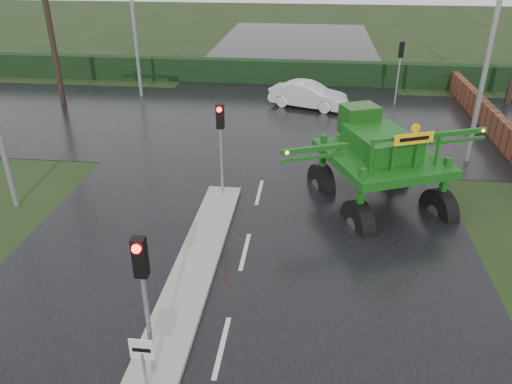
# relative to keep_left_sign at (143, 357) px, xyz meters

# --- Properties ---
(ground) EXTENTS (140.00, 140.00, 0.00)m
(ground) POSITION_rel_keep_left_sign_xyz_m (1.30, 1.50, -1.06)
(ground) COLOR black
(ground) RESTS_ON ground
(road_main) EXTENTS (14.00, 80.00, 0.02)m
(road_main) POSITION_rel_keep_left_sign_xyz_m (1.30, 11.50, -1.05)
(road_main) COLOR black
(road_main) RESTS_ON ground
(road_cross) EXTENTS (80.00, 12.00, 0.02)m
(road_cross) POSITION_rel_keep_left_sign_xyz_m (1.30, 17.50, -1.05)
(road_cross) COLOR black
(road_cross) RESTS_ON ground
(median_island) EXTENTS (1.20, 10.00, 0.16)m
(median_island) POSITION_rel_keep_left_sign_xyz_m (0.00, 4.50, -0.97)
(median_island) COLOR gray
(median_island) RESTS_ON ground
(hedge_row) EXTENTS (44.00, 0.90, 1.50)m
(hedge_row) POSITION_rel_keep_left_sign_xyz_m (1.30, 25.50, -0.31)
(hedge_row) COLOR black
(hedge_row) RESTS_ON ground
(brick_wall) EXTENTS (0.40, 20.00, 1.20)m
(brick_wall) POSITION_rel_keep_left_sign_xyz_m (11.80, 17.50, -0.46)
(brick_wall) COLOR #592D1E
(brick_wall) RESTS_ON ground
(keep_left_sign) EXTENTS (0.50, 0.07, 1.35)m
(keep_left_sign) POSITION_rel_keep_left_sign_xyz_m (0.00, 0.00, 0.00)
(keep_left_sign) COLOR gray
(keep_left_sign) RESTS_ON ground
(traffic_signal_near) EXTENTS (0.26, 0.33, 3.52)m
(traffic_signal_near) POSITION_rel_keep_left_sign_xyz_m (0.00, 0.49, 1.53)
(traffic_signal_near) COLOR gray
(traffic_signal_near) RESTS_ON ground
(traffic_signal_mid) EXTENTS (0.26, 0.33, 3.52)m
(traffic_signal_mid) POSITION_rel_keep_left_sign_xyz_m (0.00, 8.99, 1.53)
(traffic_signal_mid) COLOR gray
(traffic_signal_mid) RESTS_ON ground
(traffic_signal_far) EXTENTS (0.26, 0.33, 3.52)m
(traffic_signal_far) POSITION_rel_keep_left_sign_xyz_m (7.80, 21.51, 1.53)
(traffic_signal_far) COLOR gray
(traffic_signal_far) RESTS_ON ground
(street_light_right) EXTENTS (3.85, 0.30, 10.00)m
(street_light_right) POSITION_rel_keep_left_sign_xyz_m (9.49, 13.50, 4.93)
(street_light_right) COLOR gray
(street_light_right) RESTS_ON ground
(crop_sprayer) EXTENTS (7.20, 5.83, 4.33)m
(crop_sprayer) POSITION_rel_keep_left_sign_xyz_m (4.72, 7.69, 0.99)
(crop_sprayer) COLOR black
(crop_sprayer) RESTS_ON ground
(white_sedan) EXTENTS (4.53, 2.82, 1.41)m
(white_sedan) POSITION_rel_keep_left_sign_xyz_m (2.84, 20.36, -1.06)
(white_sedan) COLOR silver
(white_sedan) RESTS_ON ground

